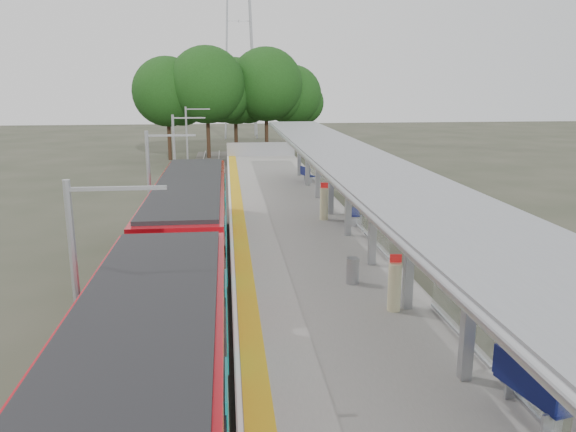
# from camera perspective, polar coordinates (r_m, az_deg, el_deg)

# --- Properties ---
(trackbed) EXTENTS (3.00, 70.00, 0.24)m
(trackbed) POSITION_cam_1_polar(r_m,az_deg,el_deg) (25.71, -9.27, -3.05)
(trackbed) COLOR #59544C
(trackbed) RESTS_ON ground
(platform) EXTENTS (6.00, 50.00, 1.00)m
(platform) POSITION_cam_1_polar(r_m,az_deg,el_deg) (25.75, 0.75, -1.96)
(platform) COLOR gray
(platform) RESTS_ON ground
(tactile_strip) EXTENTS (0.60, 50.00, 0.02)m
(tactile_strip) POSITION_cam_1_polar(r_m,az_deg,el_deg) (25.44, -4.96, -1.01)
(tactile_strip) COLOR gold
(tactile_strip) RESTS_ON platform
(end_fence) EXTENTS (6.00, 0.10, 1.20)m
(end_fence) POSITION_cam_1_polar(r_m,az_deg,el_deg) (50.01, -2.77, 6.80)
(end_fence) COLOR #9EA0A5
(end_fence) RESTS_ON platform
(train) EXTENTS (2.74, 27.60, 3.62)m
(train) POSITION_cam_1_polar(r_m,az_deg,el_deg) (15.51, -11.33, -6.71)
(train) COLOR black
(train) RESTS_ON ground
(canopy) EXTENTS (3.27, 38.00, 3.66)m
(canopy) POSITION_cam_1_polar(r_m,az_deg,el_deg) (21.57, 6.28, 5.00)
(canopy) COLOR #9EA0A5
(canopy) RESTS_ON platform
(tree_cluster) EXTENTS (18.76, 11.29, 10.80)m
(tree_cluster) POSITION_cam_1_polar(r_m,az_deg,el_deg) (56.65, -5.59, 12.75)
(tree_cluster) COLOR #382316
(tree_cluster) RESTS_ON ground
(catenary_masts) EXTENTS (2.08, 48.16, 5.40)m
(catenary_masts) POSITION_cam_1_polar(r_m,az_deg,el_deg) (24.25, -13.69, 2.54)
(catenary_masts) COLOR #9EA0A5
(catenary_masts) RESTS_ON ground
(bench_near) EXTENTS (0.87, 1.76, 1.16)m
(bench_near) POSITION_cam_1_polar(r_m,az_deg,el_deg) (12.16, 23.26, -15.77)
(bench_near) COLOR #101754
(bench_near) RESTS_ON platform
(bench_mid) EXTENTS (0.83, 1.78, 1.17)m
(bench_mid) POSITION_cam_1_polar(r_m,az_deg,el_deg) (25.97, 6.44, 0.63)
(bench_mid) COLOR #101754
(bench_mid) RESTS_ON platform
(bench_far) EXTENTS (0.84, 1.46, 0.96)m
(bench_far) POSITION_cam_1_polar(r_m,az_deg,el_deg) (36.80, 1.91, 4.29)
(bench_far) COLOR #101754
(bench_far) RESTS_ON platform
(info_pillar_near) EXTENTS (0.38, 0.38, 1.66)m
(info_pillar_near) POSITION_cam_1_polar(r_m,az_deg,el_deg) (16.22, 10.76, -7.03)
(info_pillar_near) COLOR beige
(info_pillar_near) RESTS_ON platform
(info_pillar_far) EXTENTS (0.40, 0.40, 1.77)m
(info_pillar_far) POSITION_cam_1_polar(r_m,az_deg,el_deg) (26.47, 3.68, 1.27)
(info_pillar_far) COLOR beige
(info_pillar_far) RESTS_ON platform
(litter_bin) EXTENTS (0.42, 0.42, 0.85)m
(litter_bin) POSITION_cam_1_polar(r_m,az_deg,el_deg) (18.24, 6.59, -5.54)
(litter_bin) COLOR #9EA0A5
(litter_bin) RESTS_ON platform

